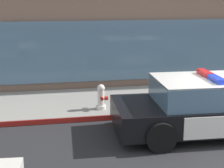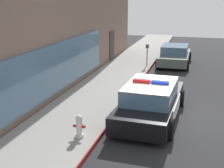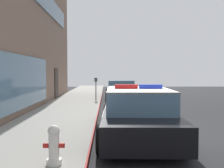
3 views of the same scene
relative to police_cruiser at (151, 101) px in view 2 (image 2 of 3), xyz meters
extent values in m
plane|color=#262628|center=(0.58, -0.70, -0.68)|extent=(48.00, 48.00, 0.00)
cube|color=gray|center=(0.58, 2.73, -0.61)|extent=(48.00, 2.90, 0.15)
cube|color=maroon|center=(0.58, 1.26, -0.61)|extent=(28.80, 0.04, 0.14)
cube|color=slate|center=(-0.83, 4.20, 0.77)|extent=(14.87, 0.08, 2.10)
cube|color=#382D28|center=(9.58, 4.20, 0.37)|extent=(1.00, 0.08, 2.10)
cube|color=black|center=(0.06, 0.00, -0.18)|extent=(5.10, 2.06, 0.60)
cube|color=silver|center=(1.67, -0.06, -0.02)|extent=(1.78, 1.89, 0.05)
cube|color=silver|center=(-1.70, 0.07, -0.02)|extent=(1.48, 1.88, 0.05)
cube|color=silver|center=(0.00, 0.95, -0.18)|extent=(2.11, 0.11, 0.51)
cube|color=silver|center=(-0.08, -0.94, -0.18)|extent=(2.11, 0.11, 0.51)
cube|color=yellow|center=(0.00, 0.96, -0.18)|extent=(0.22, 0.02, 0.26)
cube|color=slate|center=(-0.14, 0.01, 0.39)|extent=(2.68, 1.78, 0.60)
cube|color=silver|center=(-0.14, 0.01, 0.68)|extent=(2.68, 1.78, 0.04)
cube|color=red|center=(-0.13, 0.34, 0.76)|extent=(0.22, 0.64, 0.11)
cube|color=blue|center=(-0.15, -0.33, 0.76)|extent=(0.22, 0.64, 0.11)
cylinder|color=black|center=(1.76, 0.87, -0.34)|extent=(0.69, 0.25, 0.68)
cylinder|color=black|center=(1.68, -1.00, -0.34)|extent=(0.69, 0.25, 0.68)
cylinder|color=black|center=(-1.56, 0.99, -0.34)|extent=(0.69, 0.25, 0.68)
cylinder|color=black|center=(-1.64, -0.87, -0.34)|extent=(0.69, 0.25, 0.68)
cylinder|color=silver|center=(-2.54, 1.84, -0.48)|extent=(0.28, 0.28, 0.10)
cylinder|color=silver|center=(-2.54, 1.84, -0.21)|extent=(0.19, 0.19, 0.45)
sphere|color=silver|center=(-2.54, 1.84, 0.09)|extent=(0.22, 0.22, 0.22)
cylinder|color=#B21E19|center=(-2.54, 1.84, 0.16)|extent=(0.06, 0.06, 0.05)
cylinder|color=#B21E19|center=(-2.54, 1.70, -0.18)|extent=(0.09, 0.10, 0.09)
cylinder|color=#B21E19|center=(-2.54, 1.99, -0.18)|extent=(0.09, 0.10, 0.09)
cylinder|color=#B21E19|center=(-2.39, 1.84, -0.22)|extent=(0.10, 0.12, 0.12)
cube|color=#596056|center=(9.76, -0.05, -0.20)|extent=(4.26, 1.84, 0.56)
cube|color=slate|center=(9.76, -0.05, 0.33)|extent=(2.22, 1.65, 0.56)
cylinder|color=black|center=(11.17, 0.85, -0.36)|extent=(0.64, 0.20, 0.64)
cylinder|color=black|center=(11.15, -0.97, -0.36)|extent=(0.64, 0.20, 0.64)
cylinder|color=black|center=(8.36, 0.87, -0.36)|extent=(0.64, 0.20, 0.64)
cylinder|color=black|center=(8.35, -0.95, -0.36)|extent=(0.64, 0.20, 0.64)
cylinder|color=slate|center=(8.34, 1.55, 0.02)|extent=(0.06, 0.06, 1.10)
cube|color=#474C51|center=(8.34, 1.55, 0.69)|extent=(0.12, 0.18, 0.24)
camera|label=1|loc=(-3.91, -7.43, 2.62)|focal=54.75mm
camera|label=2|loc=(-10.95, -1.58, 3.75)|focal=50.30mm
camera|label=3|loc=(-7.13, 0.88, 1.16)|focal=40.67mm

